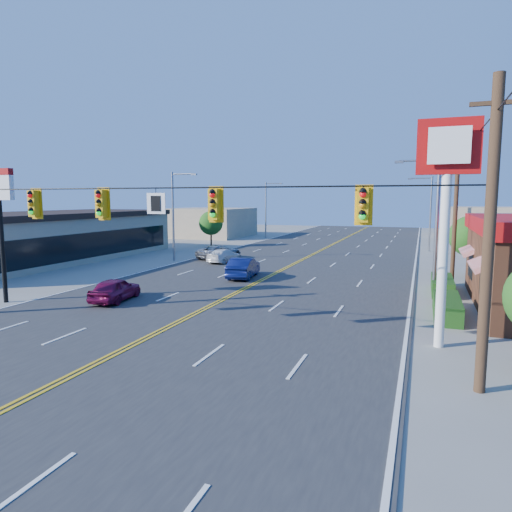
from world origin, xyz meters
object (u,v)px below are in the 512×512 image
(car_magenta, at_px, (115,290))
(car_blue, at_px, (243,268))
(pizza_hut_sign, at_px, (0,207))
(car_white, at_px, (224,256))
(kfc_pylon, at_px, (447,187))
(car_silver, at_px, (219,253))
(signal_span, at_px, (126,219))

(car_magenta, bearing_deg, car_blue, -121.10)
(pizza_hut_sign, bearing_deg, car_blue, 50.53)
(car_blue, height_order, car_white, car_blue)
(car_blue, bearing_deg, pizza_hut_sign, 42.72)
(kfc_pylon, relative_size, pizza_hut_sign, 1.24)
(kfc_pylon, xyz_separation_m, car_silver, (-18.46, 20.18, -5.40))
(car_white, bearing_deg, car_blue, 132.26)
(car_magenta, xyz_separation_m, car_silver, (-2.02, 18.04, 0.00))
(signal_span, relative_size, car_silver, 5.27)
(car_magenta, distance_m, car_white, 16.09)
(car_blue, bearing_deg, car_white, -64.24)
(car_silver, bearing_deg, car_white, 144.47)
(car_blue, relative_size, car_white, 1.09)
(pizza_hut_sign, height_order, car_magenta, pizza_hut_sign)
(car_magenta, relative_size, car_silver, 0.81)
(car_white, bearing_deg, pizza_hut_sign, 83.56)
(kfc_pylon, bearing_deg, car_blue, 137.69)
(kfc_pylon, height_order, car_white, kfc_pylon)
(kfc_pylon, bearing_deg, car_magenta, 172.58)
(car_magenta, relative_size, car_white, 0.94)
(signal_span, height_order, pizza_hut_sign, signal_span)
(signal_span, distance_m, car_silver, 25.63)
(car_blue, bearing_deg, car_magenta, 59.66)
(car_silver, bearing_deg, car_blue, 143.19)
(signal_span, relative_size, car_white, 6.08)
(kfc_pylon, bearing_deg, car_white, 133.13)
(signal_span, distance_m, car_magenta, 9.16)
(pizza_hut_sign, distance_m, car_blue, 15.48)
(pizza_hut_sign, distance_m, car_magenta, 7.50)
(pizza_hut_sign, relative_size, car_blue, 1.57)
(signal_span, distance_m, car_blue, 16.06)
(kfc_pylon, relative_size, car_magenta, 2.26)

